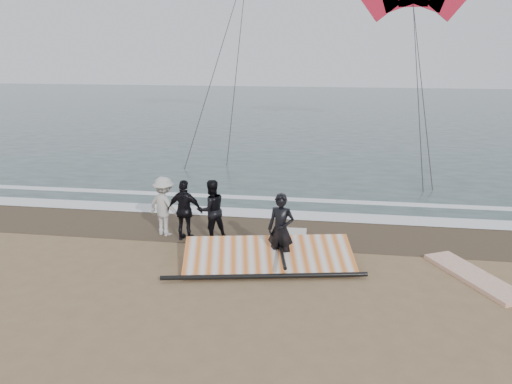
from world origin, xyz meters
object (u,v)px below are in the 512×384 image
man_main (281,229)px  sail_rig (267,257)px  board_white (474,276)px  board_cream (293,246)px

man_main → sail_rig: (-0.33, -0.08, -0.71)m
board_white → sail_rig: (-4.91, 0.08, 0.14)m
board_cream → sail_rig: bearing=-117.7°
man_main → sail_rig: 0.79m
board_white → board_cream: size_ratio=1.06×
board_cream → sail_rig: (-0.56, -1.15, 0.14)m
man_main → board_cream: 1.39m
board_white → board_cream: (-4.35, 1.24, -0.00)m
board_white → sail_rig: sail_rig is taller
man_main → board_cream: man_main is taller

